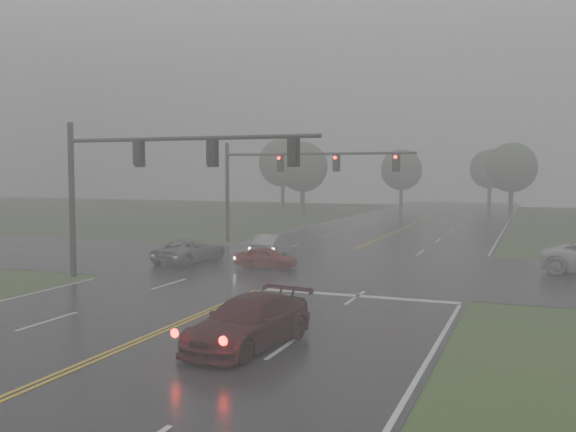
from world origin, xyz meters
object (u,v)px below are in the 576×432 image
at_px(sedan_red, 266,269).
at_px(signal_gantry_far, 283,172).
at_px(sedan_maroon, 248,347).
at_px(signal_gantry_near, 140,169).
at_px(sedan_silver, 271,256).
at_px(car_grey, 191,263).

bearing_deg(sedan_red, signal_gantry_far, 15.24).
relative_size(sedan_maroon, signal_gantry_near, 0.39).
xyz_separation_m(sedan_maroon, sedan_silver, (-7.44, 19.47, 0.00)).
distance_m(sedan_maroon, sedan_red, 15.67).
xyz_separation_m(sedan_silver, signal_gantry_far, (-1.76, 6.39, 5.24)).
bearing_deg(signal_gantry_far, car_grey, -97.53).
height_order(sedan_maroon, car_grey, sedan_maroon).
bearing_deg(sedan_silver, car_grey, 48.56).
bearing_deg(signal_gantry_far, signal_gantry_near, -91.43).
height_order(car_grey, signal_gantry_near, signal_gantry_near).
bearing_deg(car_grey, signal_gantry_far, -91.34).
relative_size(car_grey, signal_gantry_near, 0.38).
bearing_deg(signal_gantry_far, sedan_maroon, -70.40).
distance_m(sedan_red, signal_gantry_far, 12.90).
height_order(sedan_maroon, sedan_silver, sedan_maroon).
height_order(sedan_silver, signal_gantry_far, signal_gantry_far).
relative_size(sedan_maroon, sedan_silver, 1.25).
bearing_deg(sedan_silver, sedan_red, 104.39).
xyz_separation_m(sedan_maroon, signal_gantry_near, (-9.63, 8.61, 5.40)).
distance_m(sedan_red, sedan_silver, 5.17).
distance_m(sedan_red, car_grey, 4.98).
bearing_deg(sedan_silver, signal_gantry_far, -80.21).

